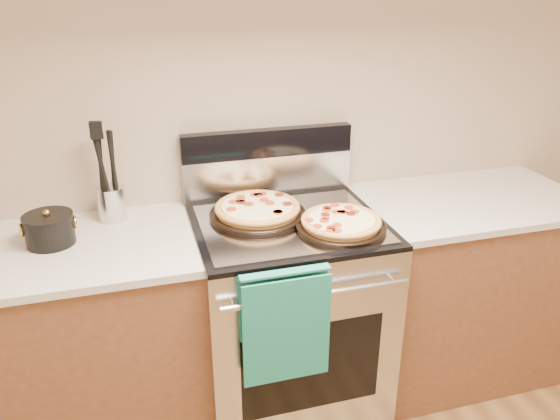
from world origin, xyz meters
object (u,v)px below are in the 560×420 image
object	(u,v)px
pepperoni_pizza_back	(258,210)
utensil_crock	(112,203)
saucepan	(50,231)
pepperoni_pizza_front	(341,223)
range_body	(287,318)

from	to	relation	value
pepperoni_pizza_back	utensil_crock	bearing A→B (deg)	163.66
pepperoni_pizza_back	saucepan	bearing A→B (deg)	179.76
pepperoni_pizza_back	pepperoni_pizza_front	distance (m)	0.35
range_body	pepperoni_pizza_back	bearing A→B (deg)	147.01
pepperoni_pizza_front	saucepan	bearing A→B (deg)	169.12
utensil_crock	saucepan	size ratio (longest dim) A/B	0.81
range_body	pepperoni_pizza_front	size ratio (longest dim) A/B	2.58
range_body	utensil_crock	size ratio (longest dim) A/B	6.34
pepperoni_pizza_back	saucepan	distance (m)	0.79
pepperoni_pizza_back	pepperoni_pizza_front	world-z (taller)	pepperoni_pizza_back
range_body	utensil_crock	distance (m)	0.89
range_body	pepperoni_pizza_front	xyz separation A→B (m)	(0.18, -0.13, 0.50)
range_body	saucepan	distance (m)	1.04
range_body	pepperoni_pizza_back	xyz separation A→B (m)	(-0.11, 0.07, 0.50)
pepperoni_pizza_front	range_body	bearing A→B (deg)	142.84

